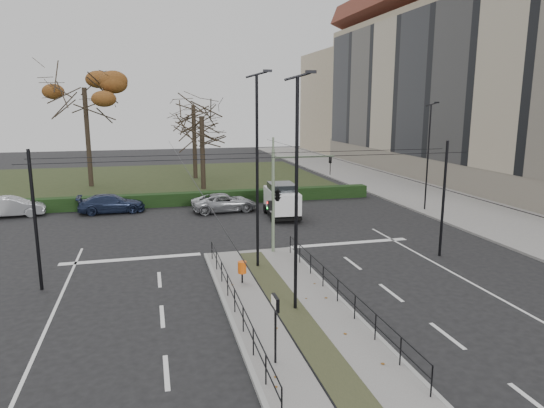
{
  "coord_description": "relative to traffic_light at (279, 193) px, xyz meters",
  "views": [
    {
      "loc": [
        -4.88,
        -19.36,
        7.73
      ],
      "look_at": [
        1.87,
        7.18,
        2.13
      ],
      "focal_mm": 32.0,
      "sensor_mm": 36.0,
      "label": 1
    }
  ],
  "objects": [
    {
      "name": "ground",
      "position": [
        -1.57,
        -4.5,
        -3.27
      ],
      "size": [
        140.0,
        140.0,
        0.0
      ],
      "primitive_type": "plane",
      "color": "black",
      "rests_on": "ground"
    },
    {
      "name": "median_island",
      "position": [
        -1.57,
        -7.0,
        -3.2
      ],
      "size": [
        4.4,
        15.0,
        0.14
      ],
      "primitive_type": "cube",
      "color": "slate",
      "rests_on": "ground"
    },
    {
      "name": "sidewalk_east",
      "position": [
        16.43,
        17.5,
        -3.2
      ],
      "size": [
        8.0,
        90.0,
        0.14
      ],
      "primitive_type": "cube",
      "color": "slate",
      "rests_on": "ground"
    },
    {
      "name": "park",
      "position": [
        -7.57,
        27.5,
        -3.22
      ],
      "size": [
        38.0,
        26.0,
        0.1
      ],
      "primitive_type": "cube",
      "color": "#262F17",
      "rests_on": "ground"
    },
    {
      "name": "hedge",
      "position": [
        -7.57,
        14.1,
        -2.77
      ],
      "size": [
        38.0,
        1.0,
        1.0
      ],
      "primitive_type": "cube",
      "color": "black",
      "rests_on": "ground"
    },
    {
      "name": "apartment_block",
      "position": [
        26.4,
        19.47,
        7.12
      ],
      "size": [
        13.09,
        52.1,
        21.64
      ],
      "color": "tan",
      "rests_on": "ground"
    },
    {
      "name": "median_railing",
      "position": [
        -1.57,
        -7.1,
        -2.3
      ],
      "size": [
        4.14,
        13.24,
        0.92
      ],
      "color": "black",
      "rests_on": "median_island"
    },
    {
      "name": "catenary",
      "position": [
        -1.57,
        -2.88,
        0.15
      ],
      "size": [
        20.0,
        34.0,
        6.0
      ],
      "color": "black",
      "rests_on": "ground"
    },
    {
      "name": "traffic_light",
      "position": [
        0.0,
        0.0,
        0.0
      ],
      "size": [
        3.66,
        2.1,
        5.38
      ],
      "color": "slate",
      "rests_on": "median_island"
    },
    {
      "name": "litter_bin",
      "position": [
        -2.78,
        -4.17,
        -2.44
      ],
      "size": [
        0.38,
        0.38,
        0.96
      ],
      "color": "black",
      "rests_on": "median_island"
    },
    {
      "name": "info_panel",
      "position": [
        -3.07,
        -10.99,
        -1.47
      ],
      "size": [
        0.12,
        0.55,
        2.12
      ],
      "color": "black",
      "rests_on": "median_island"
    },
    {
      "name": "streetlamp_median_near",
      "position": [
        -1.31,
        -7.35,
        1.33
      ],
      "size": [
        0.73,
        0.15,
        8.78
      ],
      "color": "black",
      "rests_on": "median_island"
    },
    {
      "name": "streetlamp_median_far",
      "position": [
        -1.61,
        -2.15,
        1.52
      ],
      "size": [
        0.76,
        0.16,
        9.15
      ],
      "color": "black",
      "rests_on": "median_island"
    },
    {
      "name": "streetlamp_sidewalk",
      "position": [
        13.27,
        7.48,
        0.85
      ],
      "size": [
        0.65,
        0.13,
        7.83
      ],
      "color": "black",
      "rests_on": "sidewalk_east"
    },
    {
      "name": "parked_car_second",
      "position": [
        -16.01,
        13.01,
        -2.56
      ],
      "size": [
        4.45,
        1.85,
        1.43
      ],
      "primitive_type": "imported",
      "rotation": [
        0.0,
        0.0,
        1.65
      ],
      "color": "#9C9EA3",
      "rests_on": "ground"
    },
    {
      "name": "parked_car_third",
      "position": [
        -9.28,
        12.63,
        -2.59
      ],
      "size": [
        4.77,
        2.09,
        1.36
      ],
      "primitive_type": "imported",
      "rotation": [
        0.0,
        0.0,
        1.61
      ],
      "color": "#1C2642",
      "rests_on": "ground"
    },
    {
      "name": "parked_car_fourth",
      "position": [
        -1.21,
        11.03,
        -2.6
      ],
      "size": [
        4.99,
        2.64,
        1.34
      ],
      "primitive_type": "imported",
      "rotation": [
        0.0,
        0.0,
        1.66
      ],
      "color": "#9C9EA3",
      "rests_on": "ground"
    },
    {
      "name": "white_van",
      "position": [
        2.43,
        8.26,
        -2.03
      ],
      "size": [
        2.27,
        4.56,
        2.39
      ],
      "color": "white",
      "rests_on": "ground"
    },
    {
      "name": "rust_tree",
      "position": [
        -11.97,
        25.06,
        6.05
      ],
      "size": [
        9.04,
        9.04,
        12.15
      ],
      "color": "black",
      "rests_on": "park"
    },
    {
      "name": "bare_tree_center",
      "position": [
        -1.73,
        27.84,
        3.92
      ],
      "size": [
        6.52,
        6.52,
        10.17
      ],
      "color": "black",
      "rests_on": "park"
    },
    {
      "name": "bare_tree_near",
      "position": [
        -1.67,
        20.8,
        2.99
      ],
      "size": [
        5.94,
        5.94,
        8.85
      ],
      "color": "black",
      "rests_on": "park"
    }
  ]
}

